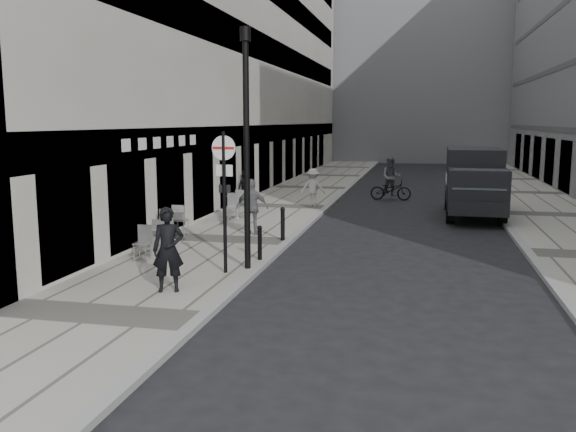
% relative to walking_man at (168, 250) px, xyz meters
% --- Properties ---
extents(ground, '(120.00, 120.00, 0.00)m').
position_rel_walking_man_xyz_m(ground, '(1.27, -4.43, -1.04)').
color(ground, black).
rests_on(ground, ground).
extents(sidewalk, '(4.00, 60.00, 0.12)m').
position_rel_walking_man_xyz_m(sidewalk, '(-0.73, 13.57, -0.98)').
color(sidewalk, '#9D998E').
rests_on(sidewalk, ground).
extents(far_sidewalk, '(4.00, 60.00, 0.12)m').
position_rel_walking_man_xyz_m(far_sidewalk, '(10.27, 13.57, -0.98)').
color(far_sidewalk, '#9D998E').
rests_on(far_sidewalk, ground).
extents(building_left, '(4.00, 45.00, 18.00)m').
position_rel_walking_man_xyz_m(building_left, '(-4.73, 20.07, 7.96)').
color(building_left, beige).
rests_on(building_left, ground).
extents(building_far, '(24.00, 16.00, 22.00)m').
position_rel_walking_man_xyz_m(building_far, '(2.77, 51.57, 9.96)').
color(building_far, slate).
rests_on(building_far, ground).
extents(walking_man, '(0.78, 0.63, 1.83)m').
position_rel_walking_man_xyz_m(walking_man, '(0.00, 0.00, 0.00)').
color(walking_man, black).
rests_on(walking_man, sidewalk).
extents(sign_post, '(0.58, 0.10, 3.40)m').
position_rel_walking_man_xyz_m(sign_post, '(0.67, 1.84, 1.26)').
color(sign_post, black).
rests_on(sign_post, sidewalk).
extents(lamppost, '(0.26, 0.26, 5.84)m').
position_rel_walking_man_xyz_m(lamppost, '(1.07, 2.38, 2.33)').
color(lamppost, black).
rests_on(lamppost, sidewalk).
extents(bollard_near, '(0.13, 0.13, 0.97)m').
position_rel_walking_man_xyz_m(bollard_near, '(1.12, 6.06, -0.43)').
color(bollard_near, black).
rests_on(bollard_near, sidewalk).
extents(bollard_far, '(0.11, 0.11, 0.85)m').
position_rel_walking_man_xyz_m(bollard_far, '(1.12, 3.35, -0.49)').
color(bollard_far, black).
rests_on(bollard_far, sidewalk).
extents(panel_van, '(2.22, 5.72, 2.67)m').
position_rel_walking_man_xyz_m(panel_van, '(7.27, 13.10, 0.47)').
color(panel_van, black).
rests_on(panel_van, ground).
extents(cyclist, '(1.92, 0.73, 2.06)m').
position_rel_walking_man_xyz_m(cyclist, '(3.80, 17.46, -0.23)').
color(cyclist, black).
rests_on(cyclist, ground).
extents(pedestrian_a, '(1.06, 0.44, 1.81)m').
position_rel_walking_man_xyz_m(pedestrian_a, '(-0.04, 6.74, -0.01)').
color(pedestrian_a, slate).
rests_on(pedestrian_a, sidewalk).
extents(pedestrian_b, '(1.09, 0.68, 1.62)m').
position_rel_walking_man_xyz_m(pedestrian_b, '(0.67, 13.80, -0.11)').
color(pedestrian_b, '#BCB6AD').
rests_on(pedestrian_b, sidewalk).
extents(pedestrian_c, '(0.89, 0.77, 1.54)m').
position_rel_walking_man_xyz_m(pedestrian_c, '(-2.33, 13.89, -0.15)').
color(pedestrian_c, black).
rests_on(pedestrian_c, sidewalk).
extents(cafe_table_near, '(0.79, 1.78, 1.01)m').
position_rel_walking_man_xyz_m(cafe_table_near, '(-1.53, 9.89, -0.40)').
color(cafe_table_near, silver).
rests_on(cafe_table_near, sidewalk).
extents(cafe_table_mid, '(0.71, 1.61, 0.92)m').
position_rel_walking_man_xyz_m(cafe_table_mid, '(-1.88, 3.21, -0.45)').
color(cafe_table_mid, '#A9A9AC').
rests_on(cafe_table_mid, sidewalk).
extents(cafe_table_far, '(0.77, 1.74, 0.99)m').
position_rel_walking_man_xyz_m(cafe_table_far, '(-2.28, 5.53, -0.41)').
color(cafe_table_far, silver).
rests_on(cafe_table_far, sidewalk).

